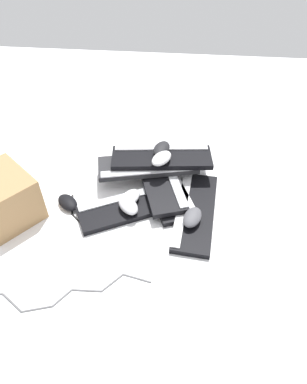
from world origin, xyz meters
TOP-DOWN VIEW (x-y plane):
  - ground_plane at (0.00, 0.00)m, footprint 3.20×3.20m
  - keyboard_0 at (0.10, -0.11)m, footprint 0.46×0.31m
  - keyboard_1 at (-0.04, 0.02)m, footprint 0.33×0.46m
  - keyboard_2 at (-0.05, -0.24)m, footprint 0.45×0.19m
  - keyboard_3 at (0.11, -0.08)m, footprint 0.46×0.28m
  - keyboard_4 at (0.16, -0.02)m, footprint 0.25×0.46m
  - keyboard_5 at (0.18, -0.08)m, footprint 0.20×0.45m
  - mouse_0 at (-0.03, 0.03)m, footprint 0.13×0.11m
  - mouse_1 at (-0.07, 0.03)m, footprint 0.13×0.12m
  - mouse_2 at (0.13, -0.09)m, footprint 0.13×0.11m
  - mouse_3 at (-0.11, -0.23)m, footprint 0.13×0.10m
  - mouse_4 at (0.20, -0.08)m, footprint 0.12×0.09m
  - mouse_5 at (-0.05, 0.29)m, footprint 0.12×0.13m
  - cable_0 at (-0.02, 0.08)m, footprint 0.37×0.42m
  - cable_1 at (-0.46, 0.22)m, footprint 0.18×0.66m
  - cardboard_box at (-0.13, 0.52)m, footprint 0.33×0.33m

SIDE VIEW (x-z plane):
  - ground_plane at x=0.00m, z-range 0.00..0.00m
  - cable_0 at x=-0.02m, z-range 0.00..0.01m
  - cable_1 at x=-0.46m, z-range 0.00..0.01m
  - keyboard_0 at x=0.10m, z-range 0.00..0.03m
  - keyboard_1 at x=-0.04m, z-range 0.00..0.03m
  - keyboard_2 at x=-0.05m, z-range 0.00..0.03m
  - mouse_5 at x=-0.05m, z-range 0.00..0.04m
  - keyboard_3 at x=0.11m, z-range 0.03..0.06m
  - mouse_0 at x=-0.03m, z-range 0.03..0.07m
  - mouse_1 at x=-0.07m, z-range 0.03..0.07m
  - mouse_3 at x=-0.11m, z-range 0.03..0.07m
  - keyboard_4 at x=0.16m, z-range 0.06..0.09m
  - cardboard_box at x=-0.13m, z-range 0.00..0.19m
  - keyboard_5 at x=0.18m, z-range 0.09..0.12m
  - mouse_2 at x=0.13m, z-range 0.12..0.16m
  - mouse_4 at x=0.20m, z-range 0.12..0.16m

